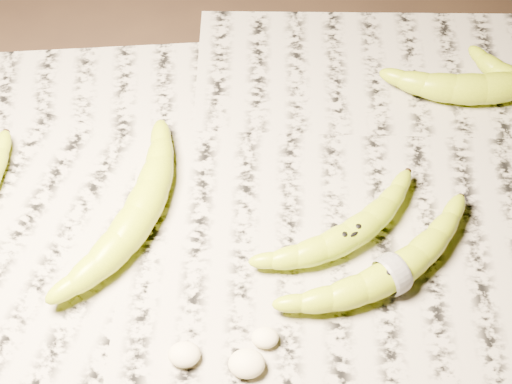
{
  "coord_description": "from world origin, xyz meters",
  "views": [
    {
      "loc": [
        0.01,
        -0.41,
        0.67
      ],
      "look_at": [
        0.01,
        0.01,
        0.05
      ],
      "focal_mm": 50.0,
      "sensor_mm": 36.0,
      "label": 1
    }
  ],
  "objects_px": {
    "banana_left_b": "(138,214)",
    "banana_upper_a": "(483,87)",
    "banana_taped": "(393,272)",
    "banana_center": "(349,234)"
  },
  "relations": [
    {
      "from": "banana_left_b",
      "to": "banana_upper_a",
      "type": "relative_size",
      "value": 1.04
    },
    {
      "from": "banana_left_b",
      "to": "banana_taped",
      "type": "bearing_deg",
      "value": -81.69
    },
    {
      "from": "banana_left_b",
      "to": "banana_taped",
      "type": "distance_m",
      "value": 0.27
    },
    {
      "from": "banana_left_b",
      "to": "banana_center",
      "type": "bearing_deg",
      "value": -73.03
    },
    {
      "from": "banana_taped",
      "to": "banana_center",
      "type": "bearing_deg",
      "value": 100.23
    },
    {
      "from": "banana_center",
      "to": "banana_taped",
      "type": "relative_size",
      "value": 0.85
    },
    {
      "from": "banana_taped",
      "to": "banana_upper_a",
      "type": "relative_size",
      "value": 1.05
    },
    {
      "from": "banana_center",
      "to": "banana_taped",
      "type": "xyz_separation_m",
      "value": [
        0.04,
        -0.05,
        0.0
      ]
    },
    {
      "from": "banana_left_b",
      "to": "banana_center",
      "type": "xyz_separation_m",
      "value": [
        0.22,
        -0.03,
        -0.0
      ]
    },
    {
      "from": "banana_upper_a",
      "to": "banana_left_b",
      "type": "bearing_deg",
      "value": -159.17
    }
  ]
}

